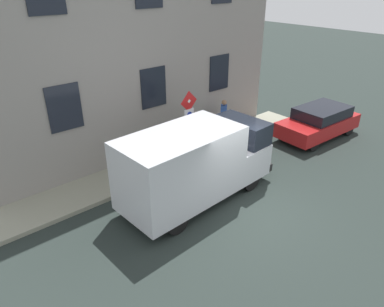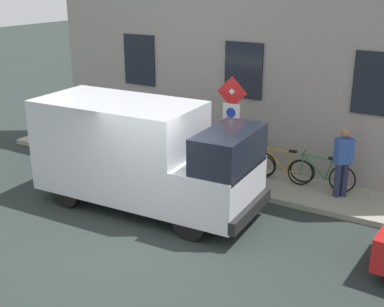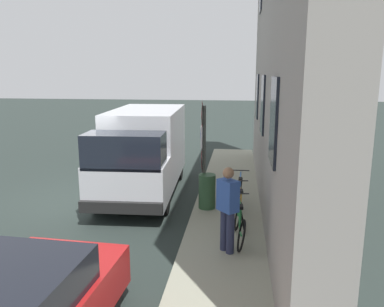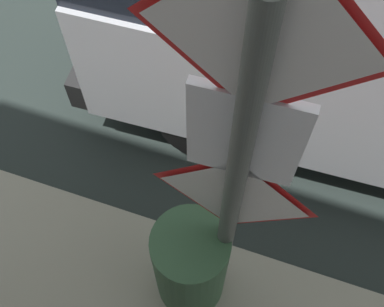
{
  "view_description": "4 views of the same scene",
  "coord_description": "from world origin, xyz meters",
  "px_view_note": "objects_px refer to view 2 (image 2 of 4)",
  "views": [
    {
      "loc": [
        -5.7,
        7.33,
        6.61
      ],
      "look_at": [
        2.81,
        0.02,
        0.9
      ],
      "focal_mm": 33.08,
      "sensor_mm": 36.0,
      "label": 1
    },
    {
      "loc": [
        -7.25,
        -5.77,
        5.22
      ],
      "look_at": [
        2.62,
        0.16,
        1.16
      ],
      "focal_mm": 47.43,
      "sensor_mm": 36.0,
      "label": 2
    },
    {
      "loc": [
        4.46,
        -10.14,
        3.64
      ],
      "look_at": [
        3.13,
        0.45,
        1.36
      ],
      "focal_mm": 35.94,
      "sensor_mm": 36.0,
      "label": 3
    },
    {
      "loc": [
        4.46,
        -0.32,
        3.68
      ],
      "look_at": [
        3.3,
        -0.71,
        1.32
      ],
      "focal_mm": 48.7,
      "sensor_mm": 36.0,
      "label": 4
    }
  ],
  "objects_px": {
    "bicycle_orange": "(282,167)",
    "litter_bin": "(238,168)",
    "delivery_van": "(141,153)",
    "bicycle_green": "(321,174)",
    "sign_post_stacked": "(231,122)",
    "pedestrian": "(343,160)",
    "bicycle_blue": "(246,160)"
  },
  "relations": [
    {
      "from": "bicycle_orange",
      "to": "litter_bin",
      "type": "bearing_deg",
      "value": 40.14
    },
    {
      "from": "delivery_van",
      "to": "bicycle_green",
      "type": "bearing_deg",
      "value": 38.04
    },
    {
      "from": "sign_post_stacked",
      "to": "pedestrian",
      "type": "xyz_separation_m",
      "value": [
        0.76,
        -2.6,
        -0.75
      ]
    },
    {
      "from": "sign_post_stacked",
      "to": "delivery_van",
      "type": "relative_size",
      "value": 0.5
    },
    {
      "from": "delivery_van",
      "to": "pedestrian",
      "type": "distance_m",
      "value": 4.77
    },
    {
      "from": "delivery_van",
      "to": "bicycle_green",
      "type": "distance_m",
      "value": 4.54
    },
    {
      "from": "bicycle_orange",
      "to": "pedestrian",
      "type": "xyz_separation_m",
      "value": [
        -0.24,
        -1.59,
        0.56
      ]
    },
    {
      "from": "bicycle_green",
      "to": "bicycle_blue",
      "type": "distance_m",
      "value": 2.05
    },
    {
      "from": "sign_post_stacked",
      "to": "bicycle_orange",
      "type": "bearing_deg",
      "value": -45.34
    },
    {
      "from": "bicycle_green",
      "to": "pedestrian",
      "type": "height_order",
      "value": "pedestrian"
    },
    {
      "from": "sign_post_stacked",
      "to": "bicycle_orange",
      "type": "height_order",
      "value": "sign_post_stacked"
    },
    {
      "from": "bicycle_orange",
      "to": "bicycle_blue",
      "type": "bearing_deg",
      "value": -4.96
    },
    {
      "from": "bicycle_blue",
      "to": "bicycle_orange",
      "type": "bearing_deg",
      "value": -178.8
    },
    {
      "from": "bicycle_blue",
      "to": "litter_bin",
      "type": "bearing_deg",
      "value": 102.76
    },
    {
      "from": "sign_post_stacked",
      "to": "bicycle_blue",
      "type": "xyz_separation_m",
      "value": [
        1.0,
        0.01,
        -1.31
      ]
    },
    {
      "from": "sign_post_stacked",
      "to": "bicycle_orange",
      "type": "distance_m",
      "value": 1.94
    },
    {
      "from": "bicycle_green",
      "to": "bicycle_orange",
      "type": "bearing_deg",
      "value": -4.12
    },
    {
      "from": "bicycle_green",
      "to": "bicycle_orange",
      "type": "height_order",
      "value": "same"
    },
    {
      "from": "bicycle_blue",
      "to": "litter_bin",
      "type": "height_order",
      "value": "litter_bin"
    },
    {
      "from": "bicycle_green",
      "to": "litter_bin",
      "type": "bearing_deg",
      "value": 20.33
    },
    {
      "from": "bicycle_green",
      "to": "litter_bin",
      "type": "xyz_separation_m",
      "value": [
        -0.85,
        1.87,
        0.08
      ]
    },
    {
      "from": "bicycle_blue",
      "to": "pedestrian",
      "type": "relative_size",
      "value": 1.0
    },
    {
      "from": "sign_post_stacked",
      "to": "bicycle_blue",
      "type": "height_order",
      "value": "sign_post_stacked"
    },
    {
      "from": "bicycle_green",
      "to": "delivery_van",
      "type": "bearing_deg",
      "value": 36.51
    },
    {
      "from": "delivery_van",
      "to": "bicycle_green",
      "type": "height_order",
      "value": "delivery_van"
    },
    {
      "from": "sign_post_stacked",
      "to": "delivery_van",
      "type": "height_order",
      "value": "sign_post_stacked"
    },
    {
      "from": "bicycle_blue",
      "to": "pedestrian",
      "type": "bearing_deg",
      "value": 175.94
    },
    {
      "from": "sign_post_stacked",
      "to": "bicycle_green",
      "type": "xyz_separation_m",
      "value": [
        1.0,
        -2.04,
        -1.31
      ]
    },
    {
      "from": "bicycle_orange",
      "to": "pedestrian",
      "type": "relative_size",
      "value": 1.0
    },
    {
      "from": "sign_post_stacked",
      "to": "litter_bin",
      "type": "distance_m",
      "value": 1.25
    },
    {
      "from": "delivery_van",
      "to": "bicycle_blue",
      "type": "relative_size",
      "value": 3.16
    },
    {
      "from": "pedestrian",
      "to": "sign_post_stacked",
      "type": "bearing_deg",
      "value": -116.3
    }
  ]
}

